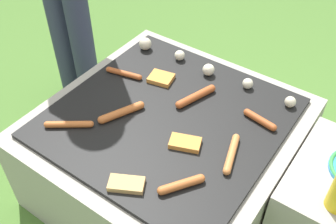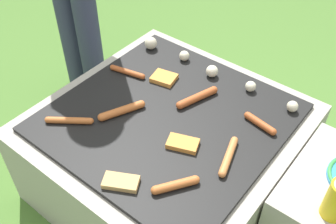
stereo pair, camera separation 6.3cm
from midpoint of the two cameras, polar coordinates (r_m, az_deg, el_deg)
ground_plane at (r=1.88m, az=-0.97°, el=-10.33°), size 14.00×14.00×0.00m
grill at (r=1.71m, az=-1.06°, el=-5.96°), size 0.96×0.96×0.44m
side_ledge at (r=1.64m, az=22.16°, el=-13.73°), size 0.41×0.46×0.44m
sausage_back_left at (r=1.55m, az=-15.32°, el=-1.76°), size 0.16×0.12×0.03m
sausage_mid_left at (r=1.41m, az=7.94°, el=-6.04°), size 0.08×0.18×0.03m
sausage_front_center at (r=1.61m, az=2.95°, el=2.26°), size 0.09×0.20×0.03m
sausage_front_right at (r=1.75m, az=-7.45°, el=5.57°), size 0.17×0.06×0.02m
sausage_mid_right at (r=1.55m, az=-7.92°, el=-0.07°), size 0.10×0.18×0.03m
sausage_front_left at (r=1.54m, az=12.06°, el=-1.13°), size 0.15×0.05×0.03m
sausage_back_center at (r=1.31m, az=0.56°, el=-10.51°), size 0.11×0.15×0.03m
bread_slice_right at (r=1.71m, az=-2.07°, el=4.92°), size 0.12×0.10×0.02m
bread_slice_center at (r=1.33m, az=-7.44°, el=-10.36°), size 0.13×0.11×0.02m
bread_slice_left at (r=1.43m, az=1.25°, el=-4.52°), size 0.13×0.10×0.02m
mushroom_row at (r=1.77m, az=3.35°, el=6.88°), size 0.78×0.08×0.06m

